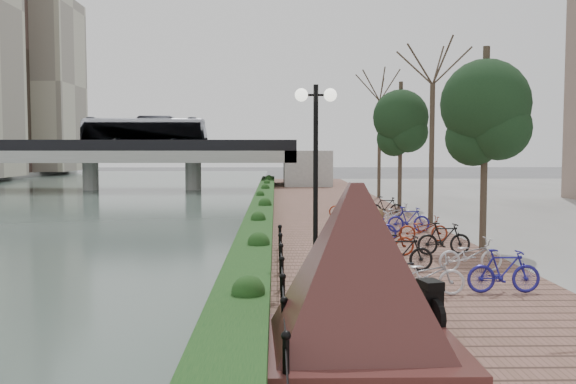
{
  "coord_description": "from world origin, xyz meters",
  "views": [
    {
      "loc": [
        1.26,
        -11.57,
        3.78
      ],
      "look_at": [
        1.76,
        13.93,
        2.0
      ],
      "focal_mm": 40.0,
      "sensor_mm": 36.0,
      "label": 1
    }
  ],
  "objects_px": {
    "motorcycle": "(418,296)",
    "pedestrian": "(377,242)",
    "lamppost": "(316,140)",
    "granite_monument": "(356,267)"
  },
  "relations": [
    {
      "from": "granite_monument",
      "to": "pedestrian",
      "type": "relative_size",
      "value": 3.02
    },
    {
      "from": "motorcycle",
      "to": "granite_monument",
      "type": "bearing_deg",
      "value": -143.28
    },
    {
      "from": "motorcycle",
      "to": "pedestrian",
      "type": "height_order",
      "value": "pedestrian"
    },
    {
      "from": "granite_monument",
      "to": "pedestrian",
      "type": "height_order",
      "value": "granite_monument"
    },
    {
      "from": "lamppost",
      "to": "pedestrian",
      "type": "relative_size",
      "value": 2.76
    },
    {
      "from": "granite_monument",
      "to": "motorcycle",
      "type": "bearing_deg",
      "value": 50.44
    },
    {
      "from": "lamppost",
      "to": "motorcycle",
      "type": "xyz_separation_m",
      "value": [
        1.67,
        -3.9,
        -2.94
      ]
    },
    {
      "from": "motorcycle",
      "to": "lamppost",
      "type": "bearing_deg",
      "value": 99.5
    },
    {
      "from": "lamppost",
      "to": "pedestrian",
      "type": "xyz_separation_m",
      "value": [
        1.63,
        0.65,
        -2.6
      ]
    },
    {
      "from": "granite_monument",
      "to": "motorcycle",
      "type": "relative_size",
      "value": 3.13
    }
  ]
}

